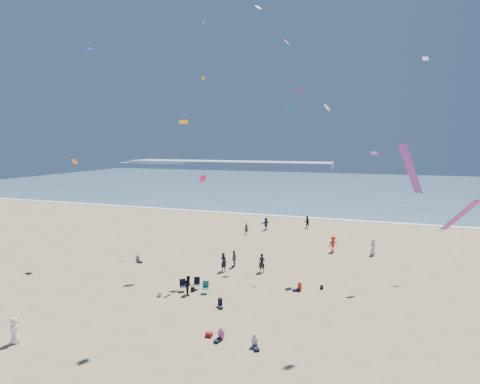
% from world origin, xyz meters
% --- Properties ---
extents(ground, '(220.00, 220.00, 0.00)m').
position_xyz_m(ground, '(0.00, 0.00, 0.00)').
color(ground, tan).
rests_on(ground, ground).
extents(ocean, '(220.00, 100.00, 0.06)m').
position_xyz_m(ocean, '(0.00, 95.00, 0.03)').
color(ocean, '#476B84').
rests_on(ocean, ground).
extents(surf_line, '(220.00, 1.20, 0.08)m').
position_xyz_m(surf_line, '(0.00, 45.00, 0.04)').
color(surf_line, white).
rests_on(surf_line, ground).
extents(headland_far, '(110.00, 20.00, 3.20)m').
position_xyz_m(headland_far, '(-60.00, 170.00, 1.60)').
color(headland_far, '#7A8EA8').
rests_on(headland_far, ground).
extents(headland_near, '(40.00, 14.00, 2.00)m').
position_xyz_m(headland_near, '(-100.00, 165.00, 1.00)').
color(headland_near, '#7A8EA8').
rests_on(headland_near, ground).
extents(standing_flyers, '(29.81, 43.36, 1.93)m').
position_xyz_m(standing_flyers, '(4.15, 15.34, 0.91)').
color(standing_flyers, slate).
rests_on(standing_flyers, ground).
extents(seated_group, '(18.56, 12.91, 0.84)m').
position_xyz_m(seated_group, '(0.17, 8.66, 0.42)').
color(seated_group, silver).
rests_on(seated_group, ground).
extents(chair_cluster, '(2.78, 1.57, 1.00)m').
position_xyz_m(chair_cluster, '(-2.77, 10.11, 0.50)').
color(chair_cluster, black).
rests_on(chair_cluster, ground).
extents(white_tote, '(0.35, 0.20, 0.40)m').
position_xyz_m(white_tote, '(-5.05, 8.22, 0.20)').
color(white_tote, silver).
rests_on(white_tote, ground).
extents(black_backpack, '(0.30, 0.22, 0.38)m').
position_xyz_m(black_backpack, '(-2.91, 10.01, 0.19)').
color(black_backpack, black).
rests_on(black_backpack, ground).
extents(cooler, '(0.45, 0.30, 0.30)m').
position_xyz_m(cooler, '(1.37, 3.56, 0.15)').
color(cooler, '#A51720').
rests_on(cooler, ground).
extents(navy_bag, '(0.28, 0.18, 0.34)m').
position_xyz_m(navy_bag, '(7.40, 14.05, 0.17)').
color(navy_bag, black).
rests_on(navy_bag, ground).
extents(kites_aloft, '(39.18, 43.81, 26.53)m').
position_xyz_m(kites_aloft, '(8.63, 12.62, 14.65)').
color(kites_aloft, '#D7165A').
rests_on(kites_aloft, ground).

